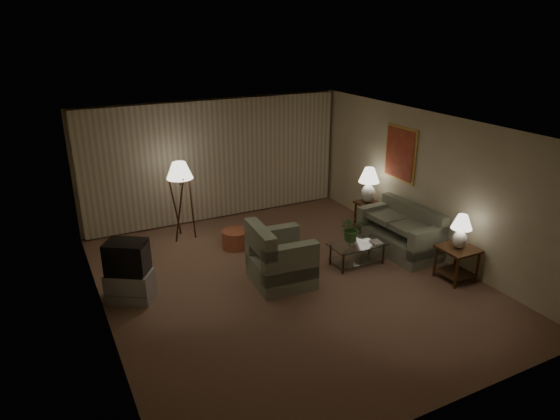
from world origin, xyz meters
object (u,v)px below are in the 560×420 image
object	(u,v)px
crt_tv	(127,257)
table_lamp_far	(369,182)
side_table_far	(367,211)
side_table_near	(457,257)
table_lamp_near	(461,229)
floor_lamp	(182,199)
armchair	(281,260)
sofa	(399,234)
ottoman	(236,239)
coffee_table	(357,251)
vase	(351,241)
tv_cabinet	(130,286)

from	to	relation	value
crt_tv	table_lamp_far	bearing A→B (deg)	40.77
side_table_far	crt_tv	size ratio (longest dim) A/B	0.79
table_lamp_far	crt_tv	world-z (taller)	table_lamp_far
side_table_near	table_lamp_near	distance (m)	0.54
table_lamp_near	floor_lamp	xyz separation A→B (m)	(-3.71, 3.89, -0.11)
armchair	sofa	bearing A→B (deg)	-83.99
armchair	floor_lamp	world-z (taller)	floor_lamp
sofa	ottoman	distance (m)	3.21
floor_lamp	ottoman	world-z (taller)	floor_lamp
coffee_table	vase	distance (m)	0.27
armchair	table_lamp_near	distance (m)	3.10
side_table_near	tv_cabinet	world-z (taller)	side_table_near
table_lamp_near	table_lamp_far	distance (m)	2.60
table_lamp_near	floor_lamp	world-z (taller)	floor_lamp
sofa	tv_cabinet	size ratio (longest dim) A/B	2.06
side_table_near	table_lamp_far	bearing A→B (deg)	90.00
side_table_far	coffee_table	xyz separation A→B (m)	(-1.20, -1.35, -0.12)
table_lamp_near	tv_cabinet	distance (m)	5.57
ottoman	armchair	bearing A→B (deg)	-84.51
tv_cabinet	crt_tv	bearing A→B (deg)	0.00
sofa	table_lamp_near	bearing A→B (deg)	3.66
armchair	table_lamp_near	world-z (taller)	table_lamp_near
armchair	tv_cabinet	size ratio (longest dim) A/B	1.40
sofa	tv_cabinet	world-z (taller)	sofa
sofa	floor_lamp	xyz separation A→B (m)	(-3.56, 2.54, 0.49)
side_table_far	ottoman	bearing A→B (deg)	172.92
vase	ottoman	bearing A→B (deg)	132.47
coffee_table	vase	bearing A→B (deg)	180.00
sofa	tv_cabinet	distance (m)	5.08
tv_cabinet	ottoman	bearing A→B (deg)	58.44
sofa	vase	size ratio (longest dim) A/B	10.66
tv_cabinet	vase	world-z (taller)	vase
side_table_near	side_table_far	world-z (taller)	same
table_lamp_near	side_table_near	bearing A→B (deg)	-45.00
side_table_near	vase	xyz separation A→B (m)	(-1.35, 1.25, 0.08)
tv_cabinet	sofa	bearing A→B (deg)	26.90
sofa	table_lamp_far	world-z (taller)	table_lamp_far
sofa	ottoman	world-z (taller)	sofa
side_table_near	vase	bearing A→B (deg)	137.31
side_table_near	table_lamp_far	xyz separation A→B (m)	(-0.00, 2.60, 0.63)
armchair	vase	world-z (taller)	armchair
table_lamp_near	floor_lamp	bearing A→B (deg)	133.59
ottoman	floor_lamp	bearing A→B (deg)	130.11
floor_lamp	vase	distance (m)	3.55
table_lamp_near	crt_tv	xyz separation A→B (m)	(-5.20, 1.87, -0.19)
table_lamp_near	tv_cabinet	world-z (taller)	table_lamp_near
side_table_near	floor_lamp	size ratio (longest dim) A/B	0.37
sofa	side_table_near	bearing A→B (deg)	3.66
table_lamp_near	ottoman	distance (m)	4.23
sofa	floor_lamp	bearing A→B (deg)	-128.25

